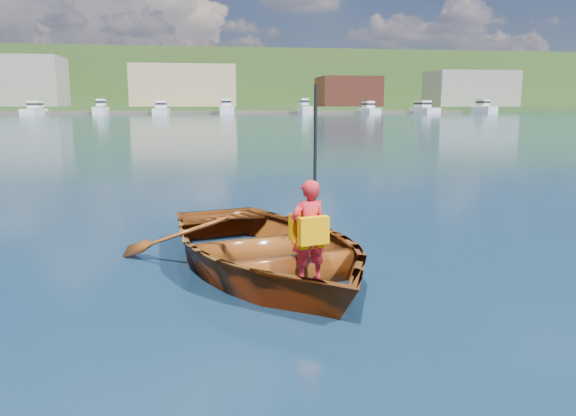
{
  "coord_description": "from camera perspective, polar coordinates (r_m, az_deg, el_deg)",
  "views": [
    {
      "loc": [
        0.67,
        -7.29,
        2.01
      ],
      "look_at": [
        1.67,
        -0.59,
        0.78
      ],
      "focal_mm": 35.0,
      "sensor_mm": 36.0,
      "label": 1
    }
  ],
  "objects": [
    {
      "name": "rowboat",
      "position": [
        6.95,
        -2.34,
        -3.99
      ],
      "size": [
        4.15,
        5.0,
        0.9
      ],
      "color": "brown",
      "rests_on": "ground"
    },
    {
      "name": "shoreline",
      "position": [
        244.04,
        -8.79,
        12.1
      ],
      "size": [
        400.0,
        140.0,
        22.0
      ],
      "color": "#2D4F21",
      "rests_on": "ground"
    },
    {
      "name": "dock",
      "position": [
        155.45,
        -11.11,
        9.49
      ],
      "size": [
        160.01,
        4.49,
        0.8
      ],
      "color": "brown",
      "rests_on": "ground"
    },
    {
      "name": "ground",
      "position": [
        7.59,
        -13.26,
        -5.36
      ],
      "size": [
        600.0,
        600.0,
        0.0
      ],
      "color": "#10203E",
      "rests_on": "ground"
    },
    {
      "name": "waterfront_buildings",
      "position": [
        172.59,
        -11.48,
        11.97
      ],
      "size": [
        202.0,
        16.0,
        14.0
      ],
      "color": "brown",
      "rests_on": "ground"
    },
    {
      "name": "marina_yachts",
      "position": [
        150.78,
        -5.9,
        9.97
      ],
      "size": [
        141.68,
        13.7,
        4.41
      ],
      "color": "white",
      "rests_on": "ground"
    },
    {
      "name": "hillside_trees",
      "position": [
        236.14,
        -13.87,
        13.3
      ],
      "size": [
        281.15,
        89.25,
        26.53
      ],
      "color": "#382314",
      "rests_on": "ground"
    },
    {
      "name": "child_paddler",
      "position": [
        6.13,
        2.12,
        -2.29
      ],
      "size": [
        0.47,
        0.42,
        2.15
      ],
      "color": "red",
      "rests_on": "ground"
    }
  ]
}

